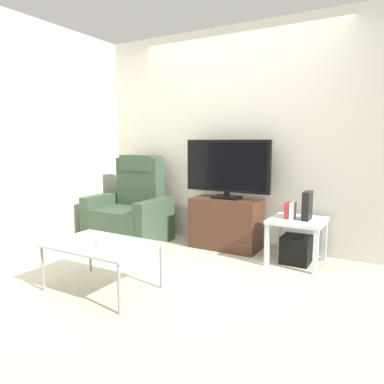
% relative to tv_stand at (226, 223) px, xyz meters
% --- Properties ---
extents(ground_plane, '(6.40, 6.40, 0.00)m').
position_rel_tv_stand_xyz_m(ground_plane, '(0.01, -0.87, -0.30)').
color(ground_plane, beige).
extents(wall_back, '(6.40, 0.06, 2.60)m').
position_rel_tv_stand_xyz_m(wall_back, '(0.01, 0.26, 1.00)').
color(wall_back, beige).
rests_on(wall_back, ground).
extents(wall_side, '(0.06, 4.48, 2.60)m').
position_rel_tv_stand_xyz_m(wall_side, '(-1.87, -0.87, 1.00)').
color(wall_side, beige).
rests_on(wall_side, ground).
extents(tv_stand, '(0.81, 0.40, 0.59)m').
position_rel_tv_stand_xyz_m(tv_stand, '(0.00, 0.00, 0.00)').
color(tv_stand, '#4C2D1E').
rests_on(tv_stand, ground).
extents(television, '(1.04, 0.20, 0.69)m').
position_rel_tv_stand_xyz_m(television, '(0.00, 0.02, 0.66)').
color(television, black).
rests_on(television, tv_stand).
extents(recliner_armchair, '(0.98, 0.78, 1.08)m').
position_rel_tv_stand_xyz_m(recliner_armchair, '(-1.22, -0.25, 0.07)').
color(recliner_armchair, '#384C38').
rests_on(recliner_armchair, ground).
extents(side_table, '(0.54, 0.54, 0.47)m').
position_rel_tv_stand_xyz_m(side_table, '(0.86, -0.12, 0.10)').
color(side_table, silver).
rests_on(side_table, ground).
extents(subwoofer_box, '(0.29, 0.29, 0.29)m').
position_rel_tv_stand_xyz_m(subwoofer_box, '(0.86, -0.12, -0.16)').
color(subwoofer_box, black).
rests_on(subwoofer_box, ground).
extents(book_leftmost, '(0.04, 0.11, 0.17)m').
position_rel_tv_stand_xyz_m(book_leftmost, '(0.76, -0.14, 0.26)').
color(book_leftmost, red).
rests_on(book_leftmost, side_table).
extents(book_middle, '(0.05, 0.13, 0.17)m').
position_rel_tv_stand_xyz_m(book_middle, '(0.82, -0.14, 0.26)').
color(book_middle, white).
rests_on(book_middle, side_table).
extents(game_console, '(0.07, 0.20, 0.29)m').
position_rel_tv_stand_xyz_m(game_console, '(0.95, -0.11, 0.32)').
color(game_console, black).
rests_on(game_console, side_table).
extents(coffee_table, '(0.90, 0.60, 0.41)m').
position_rel_tv_stand_xyz_m(coffee_table, '(-0.41, -1.63, 0.08)').
color(coffee_table, '#B2C6C1').
rests_on(coffee_table, ground).
extents(cell_phone, '(0.13, 0.17, 0.01)m').
position_rel_tv_stand_xyz_m(cell_phone, '(-0.37, -1.63, 0.12)').
color(cell_phone, '#B7B7BC').
rests_on(cell_phone, coffee_table).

